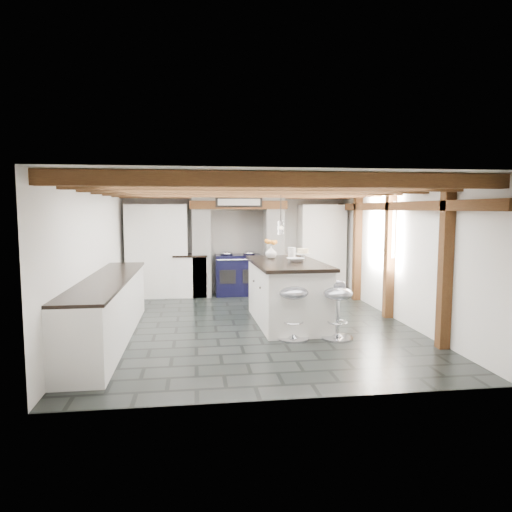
{
  "coord_description": "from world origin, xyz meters",
  "views": [
    {
      "loc": [
        -0.93,
        -7.32,
        1.91
      ],
      "look_at": [
        0.1,
        0.4,
        1.1
      ],
      "focal_mm": 32.0,
      "sensor_mm": 36.0,
      "label": 1
    }
  ],
  "objects": [
    {
      "name": "bar_stool_near",
      "position": [
        1.12,
        -0.99,
        0.54
      ],
      "size": [
        0.49,
        0.49,
        0.87
      ],
      "rotation": [
        0.0,
        0.0,
        -0.16
      ],
      "color": "silver",
      "rests_on": "ground"
    },
    {
      "name": "room_shell",
      "position": [
        -0.61,
        1.42,
        1.07
      ],
      "size": [
        6.0,
        6.03,
        6.0
      ],
      "color": "white",
      "rests_on": "ground"
    },
    {
      "name": "kitchen_island",
      "position": [
        0.58,
        0.06,
        0.53
      ],
      "size": [
        1.15,
        2.12,
        1.38
      ],
      "rotation": [
        0.0,
        0.0,
        0.03
      ],
      "color": "white",
      "rests_on": "ground"
    },
    {
      "name": "bar_stool_far",
      "position": [
        0.47,
        -0.91,
        0.55
      ],
      "size": [
        0.51,
        0.51,
        0.89
      ],
      "rotation": [
        0.0,
        0.0,
        -0.2
      ],
      "color": "silver",
      "rests_on": "ground"
    },
    {
      "name": "range_cooker",
      "position": [
        0.0,
        2.68,
        0.47
      ],
      "size": [
        1.0,
        0.63,
        0.99
      ],
      "color": "black",
      "rests_on": "ground"
    },
    {
      "name": "ground",
      "position": [
        0.0,
        0.0,
        0.0
      ],
      "size": [
        6.0,
        6.0,
        0.0
      ],
      "primitive_type": "plane",
      "color": "black",
      "rests_on": "ground"
    }
  ]
}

